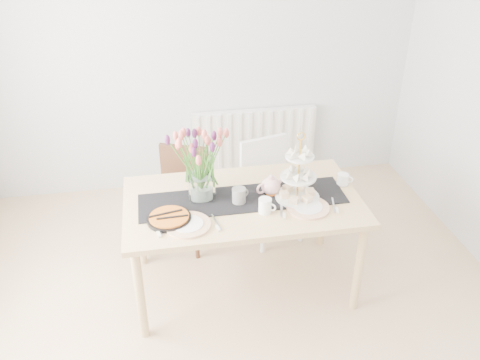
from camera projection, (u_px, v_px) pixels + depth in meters
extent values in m
plane|color=tan|center=(246.00, 353.00, 3.25)|extent=(4.50, 4.50, 0.00)
plane|color=#BBBEC0|center=(199.00, 54.00, 4.51)|extent=(4.00, 0.00, 4.00)
cube|color=white|center=(254.00, 139.00, 4.96)|extent=(1.20, 0.08, 0.60)
cube|color=tan|center=(243.00, 202.00, 3.45)|extent=(1.60, 0.90, 0.04)
cylinder|color=tan|center=(140.00, 295.00, 3.21)|extent=(0.06, 0.06, 0.71)
cylinder|color=tan|center=(359.00, 268.00, 3.43)|extent=(0.06, 0.06, 0.71)
cylinder|color=tan|center=(139.00, 226.00, 3.85)|extent=(0.06, 0.06, 0.71)
cylinder|color=tan|center=(323.00, 207.00, 4.08)|extent=(0.06, 0.06, 0.71)
cube|color=#3B2415|center=(180.00, 200.00, 4.07)|extent=(0.52, 0.52, 0.04)
cube|color=#3B2415|center=(185.00, 167.00, 4.11)|extent=(0.39, 0.18, 0.38)
cylinder|color=#3B2415|center=(153.00, 233.00, 4.05)|extent=(0.04, 0.04, 0.39)
cylinder|color=#3B2415|center=(197.00, 238.00, 3.99)|extent=(0.04, 0.04, 0.39)
cylinder|color=#3B2415|center=(167.00, 208.00, 4.36)|extent=(0.04, 0.04, 0.39)
cylinder|color=#3B2415|center=(208.00, 213.00, 4.30)|extent=(0.04, 0.04, 0.39)
cube|color=white|center=(273.00, 193.00, 4.15)|extent=(0.50, 0.50, 0.04)
cube|color=white|center=(263.00, 160.00, 4.18)|extent=(0.41, 0.14, 0.39)
cylinder|color=white|center=(263.00, 232.00, 4.05)|extent=(0.04, 0.04, 0.40)
cylinder|color=white|center=(302.00, 221.00, 4.18)|extent=(0.04, 0.04, 0.40)
cylinder|color=white|center=(244.00, 209.00, 4.33)|extent=(0.04, 0.04, 0.40)
cylinder|color=white|center=(281.00, 200.00, 4.47)|extent=(0.04, 0.04, 0.40)
cube|color=black|center=(243.00, 199.00, 3.44)|extent=(1.40, 0.35, 0.01)
cube|color=silver|center=(201.00, 187.00, 3.42)|extent=(0.17, 0.17, 0.17)
cylinder|color=gold|center=(299.00, 170.00, 3.34)|extent=(0.01, 0.01, 0.44)
cylinder|color=white|center=(297.00, 197.00, 3.45)|extent=(0.30, 0.30, 0.01)
cylinder|color=white|center=(298.00, 177.00, 3.37)|extent=(0.24, 0.24, 0.01)
cylinder|color=white|center=(300.00, 157.00, 3.29)|extent=(0.19, 0.19, 0.01)
cylinder|color=white|center=(343.00, 179.00, 3.60)|extent=(0.11, 0.11, 0.08)
cylinder|color=black|center=(169.00, 219.00, 3.22)|extent=(0.28, 0.28, 0.02)
cylinder|color=orange|center=(169.00, 217.00, 3.21)|extent=(0.25, 0.25, 0.01)
cylinder|color=slate|center=(239.00, 196.00, 3.38)|extent=(0.13, 0.13, 0.11)
cylinder|color=white|center=(265.00, 206.00, 3.28)|extent=(0.12, 0.12, 0.10)
cylinder|color=orange|center=(272.00, 188.00, 3.48)|extent=(0.12, 0.12, 0.10)
cylinder|color=silver|center=(188.00, 225.00, 3.17)|extent=(0.34, 0.34, 0.02)
cylinder|color=white|center=(308.00, 207.00, 3.34)|extent=(0.35, 0.35, 0.01)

